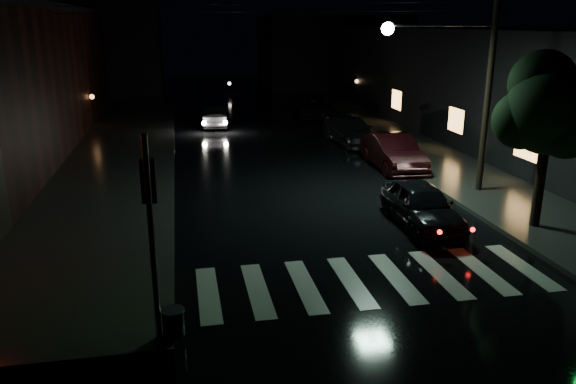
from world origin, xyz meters
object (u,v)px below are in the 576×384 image
parked_car_b (393,152)px  parked_car_c (351,131)px  oncoming_car (216,116)px  parked_car_a (422,205)px  parked_car_d (314,107)px

parked_car_b → parked_car_c: 5.81m
parked_car_c → oncoming_car: parked_car_c is taller
parked_car_b → oncoming_car: (-7.00, 12.36, -0.11)m
parked_car_b → parked_car_c: parked_car_b is taller
parked_car_c → parked_car_a: bearing=-102.5°
parked_car_c → oncoming_car: size_ratio=1.17×
parked_car_c → parked_car_d: parked_car_d is taller
parked_car_b → parked_car_c: (-0.15, 5.80, -0.09)m
parked_car_b → oncoming_car: size_ratio=1.16×
oncoming_car → parked_car_c: bearing=141.6°
parked_car_a → oncoming_car: 20.17m
parked_car_b → parked_car_d: (0.00, 14.93, -0.08)m
parked_car_b → parked_car_d: 14.93m
parked_car_a → oncoming_car: (-5.20, 19.48, -0.03)m
parked_car_b → oncoming_car: parked_car_b is taller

